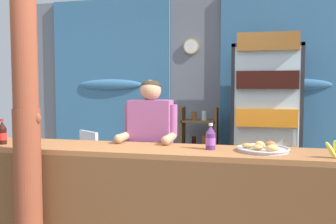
{
  "coord_description": "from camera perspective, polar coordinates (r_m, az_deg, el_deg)",
  "views": [
    {
      "loc": [
        0.91,
        -2.24,
        1.45
      ],
      "look_at": [
        0.17,
        1.05,
        1.21
      ],
      "focal_mm": 38.61,
      "sensor_mm": 36.0,
      "label": 1
    }
  ],
  "objects": [
    {
      "name": "drink_fridge",
      "position": [
        4.44,
        15.11,
        -0.34
      ],
      "size": [
        0.79,
        0.69,
        2.04
      ],
      "color": "#232328",
      "rests_on": "ground"
    },
    {
      "name": "soda_bottle_cola",
      "position": [
        3.33,
        -24.68,
        -3.1
      ],
      "size": [
        0.07,
        0.07,
        0.21
      ],
      "color": "black",
      "rests_on": "stall_counter"
    },
    {
      "name": "plastic_lawn_chair",
      "position": [
        4.86,
        -13.69,
        -7.39
      ],
      "size": [
        0.61,
        0.61,
        0.86
      ],
      "color": "silver",
      "rests_on": "ground"
    },
    {
      "name": "stall_counter",
      "position": [
        2.88,
        -5.65,
        -13.19
      ],
      "size": [
        3.9,
        0.52,
        0.96
      ],
      "color": "#935B33",
      "rests_on": "ground"
    },
    {
      "name": "timber_post",
      "position": [
        2.84,
        -21.47,
        -0.56
      ],
      "size": [
        0.22,
        0.2,
        2.57
      ],
      "color": "brown",
      "rests_on": "ground"
    },
    {
      "name": "shopkeeper",
      "position": [
        3.29,
        -2.78,
        -4.74
      ],
      "size": [
        0.49,
        0.42,
        1.51
      ],
      "color": "#28282D",
      "rests_on": "ground"
    },
    {
      "name": "soda_bottle_grape_soda",
      "position": [
        2.79,
        6.73,
        -4.15
      ],
      "size": [
        0.08,
        0.08,
        0.2
      ],
      "color": "#56286B",
      "rests_on": "stall_counter"
    },
    {
      "name": "pastry_tray",
      "position": [
        2.8,
        14.81,
        -5.6
      ],
      "size": [
        0.39,
        0.39,
        0.07
      ],
      "color": "#BCBCC1",
      "rests_on": "stall_counter"
    },
    {
      "name": "back_wall_curtained",
      "position": [
        5.08,
        2.75,
        3.32
      ],
      "size": [
        5.2,
        0.22,
        2.69
      ],
      "color": "slate",
      "rests_on": "ground"
    },
    {
      "name": "bottle_shelf_rack",
      "position": [
        4.73,
        4.91,
        -6.09
      ],
      "size": [
        0.48,
        0.28,
        1.18
      ],
      "color": "brown",
      "rests_on": "ground"
    }
  ]
}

